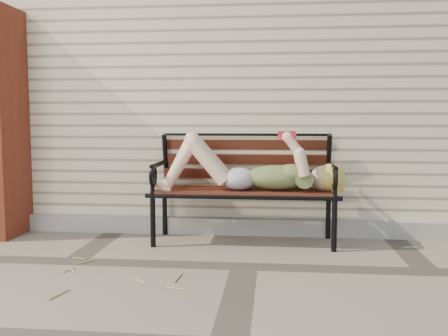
# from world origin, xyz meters

# --- Properties ---
(ground) EXTENTS (80.00, 80.00, 0.00)m
(ground) POSITION_xyz_m (0.00, 0.00, 0.00)
(ground) COLOR #786E5D
(ground) RESTS_ON ground
(house_wall) EXTENTS (8.00, 4.00, 3.00)m
(house_wall) POSITION_xyz_m (0.00, 3.00, 1.50)
(house_wall) COLOR beige
(house_wall) RESTS_ON ground
(foundation_strip) EXTENTS (8.00, 0.10, 0.15)m
(foundation_strip) POSITION_xyz_m (0.00, 0.97, 0.07)
(foundation_strip) COLOR gray
(foundation_strip) RESTS_ON ground
(garden_bench) EXTENTS (1.64, 0.65, 1.06)m
(garden_bench) POSITION_xyz_m (-0.05, 0.79, 0.60)
(garden_bench) COLOR black
(garden_bench) RESTS_ON ground
(reading_woman) EXTENTS (1.55, 0.35, 0.49)m
(reading_woman) POSITION_xyz_m (-0.03, 0.66, 0.63)
(reading_woman) COLOR #093741
(reading_woman) RESTS_ON ground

